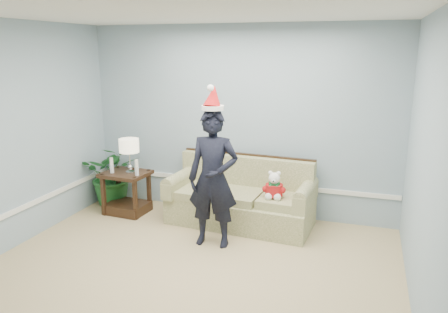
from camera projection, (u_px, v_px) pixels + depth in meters
room_shell at (160, 165)px, 3.91m from camera, size 4.54×5.04×2.74m
wainscot_trim at (121, 203)px, 5.57m from camera, size 4.49×4.99×0.06m
sofa at (241, 200)px, 6.03m from camera, size 2.00×0.97×0.91m
side_table at (127, 197)px, 6.42m from camera, size 0.67×0.58×0.62m
table_lamp at (129, 147)px, 6.19m from camera, size 0.28×0.28×0.50m
candle_pair at (124, 167)px, 6.20m from camera, size 0.46×0.06×0.23m
houseplant at (114, 175)px, 6.72m from camera, size 1.07×1.01×0.95m
man at (213, 179)px, 5.24m from camera, size 0.64×0.44×1.68m
santa_hat at (213, 99)px, 5.02m from camera, size 0.29×0.32×0.31m
teddy_bear at (274, 188)px, 5.62m from camera, size 0.24×0.27×0.37m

